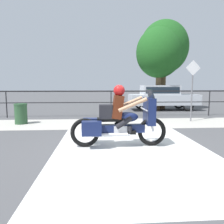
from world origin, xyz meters
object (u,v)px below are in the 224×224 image
Objects in this scene: parked_car at (162,96)px; tree_behind_sign at (164,48)px; motorcycle at (119,120)px; trash_bin at (21,114)px; tree_behind_car at (159,53)px; street_sign at (192,84)px.

tree_behind_sign is at bearing 66.00° from parked_car.
trash_bin is at bearing 138.85° from motorcycle.
parked_car is (3.52, 8.08, 0.21)m from motorcycle.
tree_behind_sign is 1.11× the size of tree_behind_car.
trash_bin is 0.32× the size of street_sign.
motorcycle is at bearing -133.85° from street_sign.
tree_behind_sign is at bearing 69.24° from motorcycle.
street_sign is at bearing -86.96° from tree_behind_car.
tree_behind_sign is (7.43, 5.11, 3.56)m from trash_bin.
motorcycle is at bearing -112.09° from tree_behind_car.
street_sign is at bearing -92.78° from tree_behind_sign.
trash_bin is 0.16× the size of tree_behind_car.
trash_bin is (-3.67, 3.53, -0.28)m from motorcycle.
tree_behind_car reaches higher than trash_bin.
street_sign is (-0.01, -4.42, 0.70)m from parked_car.
parked_car is 2.67m from tree_behind_car.
parked_car is 5.13× the size of trash_bin.
tree_behind_car is (6.95, 4.56, 3.14)m from trash_bin.
tree_behind_sign reaches higher than motorcycle.
trash_bin is at bearing -145.48° from tree_behind_sign.
tree_behind_sign reaches higher than trash_bin.
street_sign is (7.19, 0.13, 1.19)m from trash_bin.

